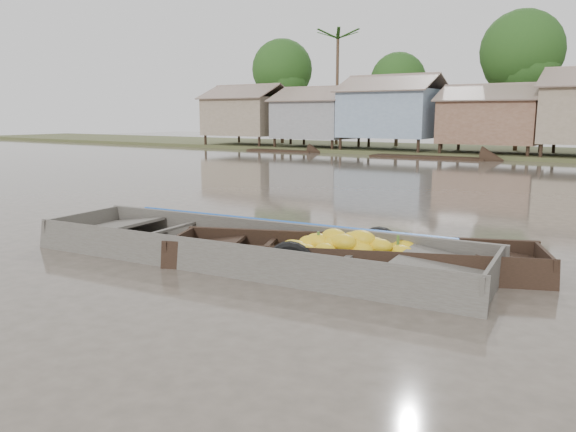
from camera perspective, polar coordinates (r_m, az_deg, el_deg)
The scene contains 3 objects.
ground at distance 9.35m, azimuth -0.81°, elevation -6.07°, with size 120.00×120.00×0.00m, color #4A4339.
banana_boat at distance 9.85m, azimuth 5.79°, elevation -4.02°, with size 6.55×3.81×0.88m.
viewer_boat at distance 10.28m, azimuth -3.62°, elevation -4.09°, with size 8.77×2.99×0.69m.
Camera 1 is at (5.02, -7.44, 2.62)m, focal length 35.00 mm.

